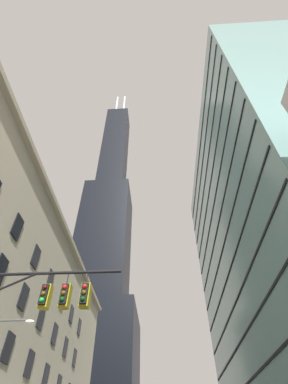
{
  "coord_description": "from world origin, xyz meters",
  "views": [
    {
      "loc": [
        1.51,
        -6.41,
        1.24
      ],
      "look_at": [
        -0.44,
        27.58,
        34.7
      ],
      "focal_mm": 26.31,
      "sensor_mm": 36.0,
      "label": 1
    }
  ],
  "objects": [
    {
      "name": "glass_office_midrise",
      "position": [
        20.03,
        29.7,
        25.78
      ],
      "size": [
        18.16,
        44.64,
        51.56
      ],
      "color": "gray",
      "rests_on": "ground"
    },
    {
      "name": "dark_skyscraper",
      "position": [
        -19.54,
        85.43,
        52.94
      ],
      "size": [
        27.32,
        27.32,
        184.8
      ],
      "color": "black",
      "rests_on": "ground"
    },
    {
      "name": "traffic_signal_mast",
      "position": [
        -3.89,
        5.29,
        5.83
      ],
      "size": [
        6.63,
        0.63,
        7.77
      ],
      "color": "black",
      "rests_on": "sidewalk_left"
    }
  ]
}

